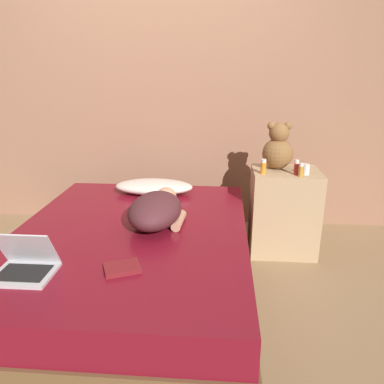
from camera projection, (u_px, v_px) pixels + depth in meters
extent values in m
plane|color=#937551|center=(134.00, 289.00, 2.48)|extent=(12.00, 12.00, 0.00)
cube|color=#996B51|center=(159.00, 79.00, 3.24)|extent=(8.00, 0.06, 2.60)
cube|color=brown|center=(133.00, 274.00, 2.44)|extent=(1.48, 1.93, 0.23)
cube|color=maroon|center=(131.00, 245.00, 2.37)|extent=(1.45, 1.89, 0.20)
cube|color=tan|center=(283.00, 211.00, 2.91)|extent=(0.50, 0.40, 0.66)
ellipsoid|color=beige|center=(154.00, 187.00, 3.01)|extent=(0.62, 0.31, 0.11)
ellipsoid|color=#4C2328|center=(155.00, 210.00, 2.38)|extent=(0.36, 0.54, 0.20)
sphere|color=tan|center=(166.00, 198.00, 2.69)|extent=(0.15, 0.15, 0.15)
cylinder|color=tan|center=(179.00, 220.00, 2.41)|extent=(0.08, 0.23, 0.06)
cube|color=silver|center=(24.00, 274.00, 1.82)|extent=(0.29, 0.23, 0.02)
cube|color=black|center=(24.00, 273.00, 1.82)|extent=(0.24, 0.16, 0.00)
cube|color=silver|center=(27.00, 249.00, 1.85)|extent=(0.28, 0.12, 0.20)
cube|color=black|center=(27.00, 249.00, 1.85)|extent=(0.25, 0.10, 0.18)
sphere|color=brown|center=(278.00, 154.00, 2.83)|extent=(0.23, 0.23, 0.23)
sphere|color=brown|center=(279.00, 133.00, 2.78)|extent=(0.15, 0.15, 0.15)
sphere|color=brown|center=(271.00, 126.00, 2.77)|extent=(0.06, 0.06, 0.06)
sphere|color=brown|center=(288.00, 126.00, 2.76)|extent=(0.06, 0.06, 0.06)
cylinder|color=orange|center=(263.00, 168.00, 2.71)|extent=(0.04, 0.04, 0.08)
cylinder|color=white|center=(264.00, 161.00, 2.69)|extent=(0.04, 0.04, 0.02)
cylinder|color=#B72D2D|center=(296.00, 169.00, 2.68)|extent=(0.03, 0.03, 0.09)
cylinder|color=white|center=(297.00, 162.00, 2.67)|extent=(0.03, 0.03, 0.02)
cylinder|color=gold|center=(301.00, 171.00, 2.64)|extent=(0.03, 0.03, 0.08)
cylinder|color=white|center=(302.00, 165.00, 2.62)|extent=(0.03, 0.03, 0.02)
cylinder|color=white|center=(306.00, 170.00, 2.70)|extent=(0.05, 0.05, 0.06)
cylinder|color=white|center=(306.00, 165.00, 2.68)|extent=(0.05, 0.05, 0.02)
cube|color=maroon|center=(122.00, 268.00, 1.87)|extent=(0.21, 0.19, 0.02)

